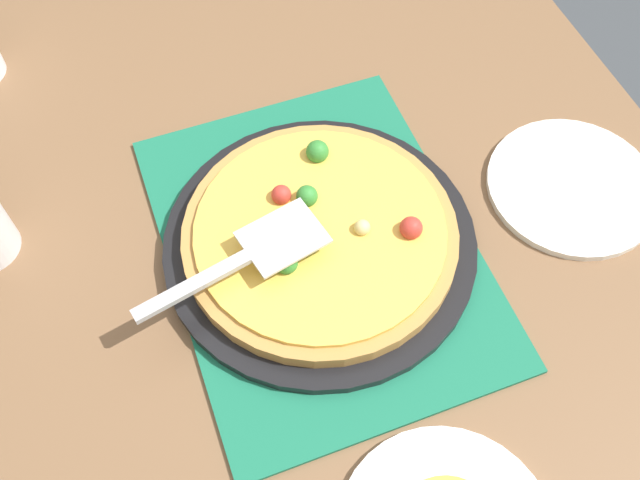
{
  "coord_description": "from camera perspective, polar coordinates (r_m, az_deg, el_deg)",
  "views": [
    {
      "loc": [
        0.43,
        -0.16,
        1.51
      ],
      "look_at": [
        0.0,
        0.0,
        0.77
      ],
      "focal_mm": 40.49,
      "sensor_mm": 36.0,
      "label": 1
    }
  ],
  "objects": [
    {
      "name": "ground_plane",
      "position": [
        1.58,
        0.0,
        -14.93
      ],
      "size": [
        8.0,
        8.0,
        0.0
      ],
      "primitive_type": "plane",
      "color": "#3D4247"
    },
    {
      "name": "dining_table",
      "position": [
        0.98,
        0.0,
        -3.98
      ],
      "size": [
        1.4,
        1.0,
        0.75
      ],
      "color": "brown",
      "rests_on": "ground_plane"
    },
    {
      "name": "placemat",
      "position": [
        0.89,
        0.0,
        -0.58
      ],
      "size": [
        0.48,
        0.36,
        0.01
      ],
      "primitive_type": "cube",
      "color": "#196B4C",
      "rests_on": "dining_table"
    },
    {
      "name": "pizza_pan",
      "position": [
        0.88,
        0.0,
        -0.24
      ],
      "size": [
        0.38,
        0.38,
        0.01
      ],
      "primitive_type": "cylinder",
      "color": "black",
      "rests_on": "placemat"
    },
    {
      "name": "pizza",
      "position": [
        0.86,
        0.01,
        0.52
      ],
      "size": [
        0.33,
        0.33,
        0.05
      ],
      "color": "#B78442",
      "rests_on": "pizza_pan"
    },
    {
      "name": "plate_side",
      "position": [
        0.99,
        19.31,
        4.04
      ],
      "size": [
        0.22,
        0.22,
        0.01
      ],
      "primitive_type": "cylinder",
      "color": "white",
      "rests_on": "dining_table"
    },
    {
      "name": "pizza_server",
      "position": [
        0.8,
        -5.86,
        -1.34
      ],
      "size": [
        0.09,
        0.23,
        0.01
      ],
      "color": "silver",
      "rests_on": "pizza"
    }
  ]
}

